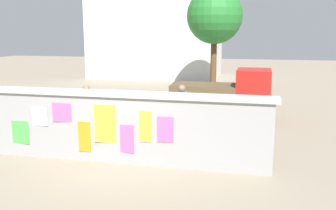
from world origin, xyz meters
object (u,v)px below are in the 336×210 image
(bicycle_near, at_px, (102,105))
(person_walking, at_px, (87,106))
(bicycle_far, at_px, (128,113))
(tree_roadside, at_px, (215,17))
(motorcycle, at_px, (210,135))
(person_bystander, at_px, (182,106))
(auto_rickshaw_truck, at_px, (226,94))

(bicycle_near, xyz_separation_m, person_walking, (0.93, -3.27, 0.62))
(bicycle_far, bearing_deg, tree_roadside, 74.07)
(tree_roadside, bearing_deg, motorcycle, -83.95)
(motorcycle, xyz_separation_m, bicycle_far, (-3.20, 2.58, -0.10))
(person_bystander, bearing_deg, bicycle_far, 148.26)
(bicycle_near, distance_m, person_walking, 3.46)
(bicycle_near, relative_size, tree_roadside, 0.32)
(bicycle_far, height_order, person_walking, person_walking)
(motorcycle, height_order, bicycle_near, bicycle_near)
(person_bystander, bearing_deg, motorcycle, -50.55)
(auto_rickshaw_truck, bearing_deg, tree_roadside, 101.01)
(motorcycle, relative_size, person_bystander, 1.16)
(auto_rickshaw_truck, height_order, bicycle_far, auto_rickshaw_truck)
(motorcycle, distance_m, bicycle_near, 6.06)
(motorcycle, distance_m, tree_roadside, 10.69)
(bicycle_far, distance_m, person_walking, 2.21)
(bicycle_near, xyz_separation_m, tree_roadside, (3.64, 6.23, 3.60))
(motorcycle, bearing_deg, person_walking, 171.80)
(bicycle_far, bearing_deg, person_bystander, -31.74)
(motorcycle, xyz_separation_m, tree_roadside, (-1.07, 10.05, 3.50))
(motorcycle, xyz_separation_m, person_bystander, (-1.01, 1.23, 0.52))
(auto_rickshaw_truck, relative_size, tree_roadside, 0.67)
(bicycle_near, height_order, person_bystander, person_bystander)
(person_walking, height_order, person_bystander, same)
(tree_roadside, bearing_deg, auto_rickshaw_truck, -78.99)
(person_walking, distance_m, tree_roadside, 10.32)
(bicycle_near, bearing_deg, auto_rickshaw_truck, 4.76)
(bicycle_near, bearing_deg, person_bystander, -34.99)
(person_walking, relative_size, tree_roadside, 0.30)
(auto_rickshaw_truck, relative_size, person_walking, 2.23)
(auto_rickshaw_truck, height_order, tree_roadside, tree_roadside)
(bicycle_far, relative_size, person_bystander, 1.03)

